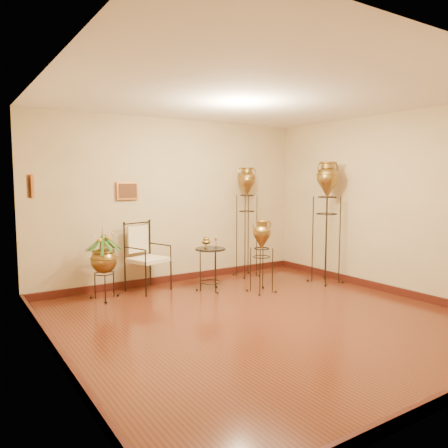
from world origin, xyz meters
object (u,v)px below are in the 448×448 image
amphora_mid (327,221)px  armchair (148,257)px  amphora_tall (247,221)px  planter_urn (104,257)px  side_table (210,268)px

amphora_mid → armchair: size_ratio=1.92×
amphora_tall → planter_urn: size_ratio=1.77×
amphora_mid → side_table: amphora_mid is taller
armchair → amphora_mid: bearing=-40.9°
side_table → amphora_mid: bearing=-17.0°
amphora_tall → armchair: amphora_tall is taller
amphora_tall → amphora_mid: size_ratio=0.96×
armchair → side_table: bearing=-51.9°
amphora_mid → armchair: 3.07m
planter_urn → amphora_tall: bearing=2.7°
planter_urn → side_table: size_ratio=1.30×
amphora_tall → side_table: 1.41m
side_table → amphora_tall: bearing=26.3°
planter_urn → armchair: bearing=9.7°
amphora_tall → armchair: (-1.95, 0.00, -0.48)m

